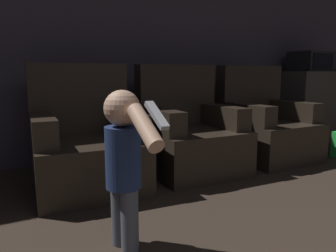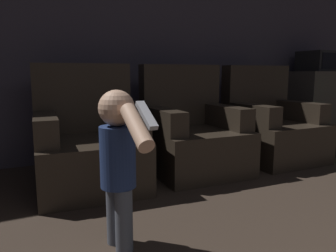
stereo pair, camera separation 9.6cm
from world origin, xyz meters
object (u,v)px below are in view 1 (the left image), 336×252
at_px(armchair_right, 265,127).
at_px(microwave, 312,62).
at_px(armchair_left, 87,146).
at_px(person_toddler, 124,158).
at_px(armchair_middle, 189,135).

height_order(armchair_right, microwave, microwave).
relative_size(armchair_left, armchair_right, 1.00).
relative_size(armchair_left, microwave, 1.79).
bearing_deg(person_toddler, armchair_left, -14.18).
height_order(armchair_middle, person_toddler, armchair_middle).
xyz_separation_m(armchair_middle, armchair_right, (0.95, 0.00, 0.00)).
distance_m(armchair_left, person_toddler, 1.05).
distance_m(armchair_left, armchair_right, 1.90).
relative_size(armchair_right, person_toddler, 1.20).
relative_size(armchair_middle, person_toddler, 1.20).
bearing_deg(armchair_right, armchair_middle, -179.60).
relative_size(armchair_middle, armchair_right, 1.00).
xyz_separation_m(armchair_middle, person_toddler, (-1.03, -1.03, 0.15)).
bearing_deg(armchair_middle, armchair_left, -177.62).
xyz_separation_m(armchair_left, person_toddler, (-0.08, -1.03, 0.15)).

